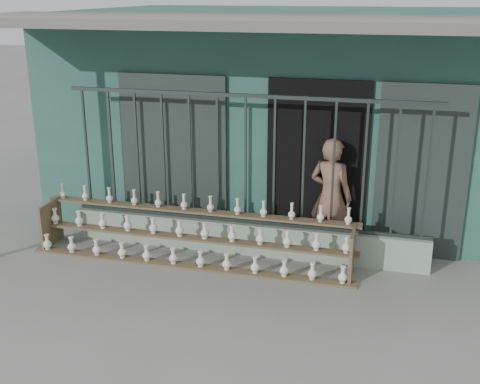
# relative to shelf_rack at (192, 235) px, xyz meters

# --- Properties ---
(ground) EXTENTS (60.00, 60.00, 0.00)m
(ground) POSITION_rel_shelf_rack_xyz_m (0.65, -0.89, -0.36)
(ground) COLOR slate
(workshop_building) EXTENTS (7.40, 6.60, 3.21)m
(workshop_building) POSITION_rel_shelf_rack_xyz_m (0.65, 3.34, 1.26)
(workshop_building) COLOR #275346
(workshop_building) RESTS_ON ground
(parapet_wall) EXTENTS (5.00, 0.20, 0.45)m
(parapet_wall) POSITION_rel_shelf_rack_xyz_m (0.65, 0.41, -0.14)
(parapet_wall) COLOR gray
(parapet_wall) RESTS_ON ground
(security_fence) EXTENTS (5.00, 0.04, 1.80)m
(security_fence) POSITION_rel_shelf_rack_xyz_m (0.65, 0.41, 0.99)
(security_fence) COLOR #283330
(security_fence) RESTS_ON parapet_wall
(shelf_rack) EXTENTS (4.50, 0.68, 0.85)m
(shelf_rack) POSITION_rel_shelf_rack_xyz_m (0.00, 0.00, 0.00)
(shelf_rack) COLOR brown
(shelf_rack) RESTS_ON ground
(elderly_woman) EXTENTS (0.70, 0.57, 1.66)m
(elderly_woman) POSITION_rel_shelf_rack_xyz_m (1.78, 0.71, 0.47)
(elderly_woman) COLOR brown
(elderly_woman) RESTS_ON ground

